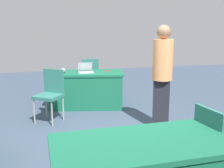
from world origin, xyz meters
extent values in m
plane|color=#3D4C60|center=(0.00, 0.00, 0.00)|extent=(14.40, 14.40, 0.00)
cube|color=#196647|center=(0.20, -2.12, 0.75)|extent=(1.74, 1.08, 0.05)
cube|color=#196647|center=(0.20, -2.12, 0.36)|extent=(1.67, 1.03, 0.73)
cube|color=#196647|center=(0.26, 1.62, 0.75)|extent=(1.66, 0.86, 0.05)
cylinder|color=#9E9993|center=(-0.89, 1.17, 0.22)|extent=(0.03, 0.03, 0.45)
cylinder|color=#9E9993|center=(-0.52, 1.22, 0.22)|extent=(0.03, 0.03, 0.45)
cube|color=#2D7066|center=(-0.73, 1.39, 0.48)|extent=(0.49, 0.49, 0.06)
cube|color=#2D7066|center=(-0.53, 1.41, 0.73)|extent=(0.10, 0.42, 0.45)
cylinder|color=#9E9993|center=(0.99, -1.02, 0.23)|extent=(0.03, 0.03, 0.47)
cylinder|color=#9E9993|center=(1.30, -1.24, 0.23)|extent=(0.03, 0.03, 0.47)
cylinder|color=#9E9993|center=(0.77, -1.33, 0.23)|extent=(0.03, 0.03, 0.47)
cylinder|color=#9E9993|center=(1.08, -1.55, 0.23)|extent=(0.03, 0.03, 0.47)
cube|color=#2D7066|center=(1.04, -1.28, 0.50)|extent=(0.61, 0.61, 0.06)
cube|color=#2D7066|center=(0.92, -1.45, 0.75)|extent=(0.36, 0.27, 0.45)
cylinder|color=#9E9993|center=(0.11, -3.45, 0.22)|extent=(0.03, 0.03, 0.43)
cylinder|color=#9E9993|center=(-0.26, -3.43, 0.22)|extent=(0.03, 0.03, 0.43)
cylinder|color=#9E9993|center=(0.13, -3.07, 0.22)|extent=(0.03, 0.03, 0.43)
cylinder|color=#9E9993|center=(-0.25, -3.05, 0.22)|extent=(0.03, 0.03, 0.43)
cube|color=#2D7066|center=(-0.07, -3.25, 0.46)|extent=(0.46, 0.46, 0.06)
cube|color=#2D7066|center=(-0.06, -3.05, 0.72)|extent=(0.42, 0.06, 0.45)
cube|color=#26262D|center=(-0.87, -0.51, 0.44)|extent=(0.33, 0.28, 0.87)
cylinder|color=#F49E60|center=(-0.87, -0.51, 1.21)|extent=(0.45, 0.45, 0.69)
sphere|color=#936B4C|center=(-0.87, -0.51, 1.68)|extent=(0.24, 0.24, 0.24)
cube|color=silver|center=(0.21, -2.04, 0.79)|extent=(0.33, 0.23, 0.02)
cube|color=#B7B7BC|center=(0.21, -2.18, 0.89)|extent=(0.32, 0.09, 0.19)
sphere|color=gray|center=(0.69, -2.12, 0.84)|extent=(0.11, 0.11, 0.11)
cube|color=red|center=(-0.29, -2.16, 0.78)|extent=(0.18, 0.11, 0.01)
camera|label=1|loc=(1.09, 3.78, 1.80)|focal=44.20mm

